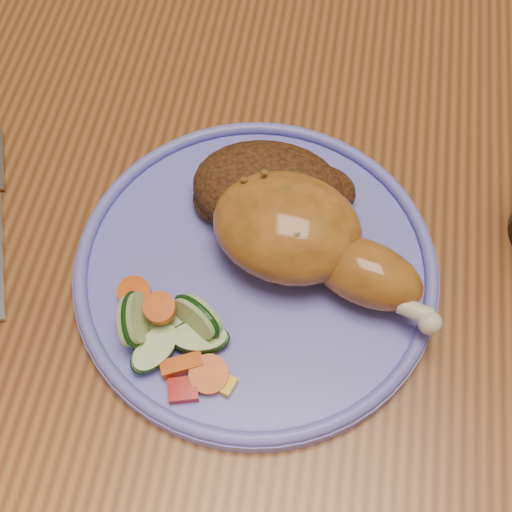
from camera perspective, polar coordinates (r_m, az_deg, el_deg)
name	(u,v)px	position (r m, az deg, el deg)	size (l,w,h in m)	color
ground	(328,432)	(1.28, 5.77, -13.85)	(4.00, 4.00, 0.00)	brown
dining_table	(391,231)	(0.67, 10.77, 1.95)	(0.90, 1.40, 0.75)	brown
plate	(256,270)	(0.54, 0.00, -1.11)	(0.27, 0.27, 0.01)	#6766DA
plate_rim	(256,263)	(0.53, 0.00, -0.54)	(0.27, 0.27, 0.01)	#6766DA
chicken_leg	(306,238)	(0.51, 4.02, 1.45)	(0.18, 0.12, 0.06)	#AF6A24
rice_pilaf	(271,190)	(0.54, 1.23, 5.31)	(0.12, 0.08, 0.05)	#4B2A12
vegetable_pile	(172,331)	(0.50, -6.76, -6.00)	(0.10, 0.09, 0.04)	#A50A05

